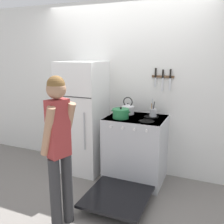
% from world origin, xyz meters
% --- Properties ---
extents(ground_plane, '(14.00, 14.00, 0.00)m').
position_xyz_m(ground_plane, '(0.00, 0.00, 0.00)').
color(ground_plane, slate).
extents(wall_back, '(10.00, 0.06, 2.55)m').
position_xyz_m(wall_back, '(0.00, 0.03, 1.27)').
color(wall_back, silver).
rests_on(wall_back, ground_plane).
extents(refrigerator, '(0.63, 0.63, 1.68)m').
position_xyz_m(refrigerator, '(-0.55, -0.30, 0.84)').
color(refrigerator, white).
rests_on(refrigerator, ground_plane).
extents(stove_range, '(0.80, 1.39, 0.94)m').
position_xyz_m(stove_range, '(0.30, -0.36, 0.46)').
color(stove_range, silver).
rests_on(stove_range, ground_plane).
extents(dutch_oven_pot, '(0.27, 0.23, 0.16)m').
position_xyz_m(dutch_oven_pot, '(0.12, -0.44, 1.00)').
color(dutch_oven_pot, '#237A42').
rests_on(dutch_oven_pot, stove_range).
extents(tea_kettle, '(0.23, 0.18, 0.25)m').
position_xyz_m(tea_kettle, '(0.13, -0.19, 1.02)').
color(tea_kettle, silver).
rests_on(tea_kettle, stove_range).
extents(utensil_jar, '(0.10, 0.10, 0.25)m').
position_xyz_m(utensil_jar, '(0.50, -0.18, 1.00)').
color(utensil_jar, '#B7BABF').
rests_on(utensil_jar, stove_range).
extents(person, '(0.33, 0.38, 1.60)m').
position_xyz_m(person, '(-0.12, -1.55, 0.91)').
color(person, '#2D2D30').
rests_on(person, ground_plane).
extents(wall_knife_strip, '(0.31, 0.03, 0.32)m').
position_xyz_m(wall_knife_strip, '(0.58, -0.02, 1.48)').
color(wall_knife_strip, brown).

